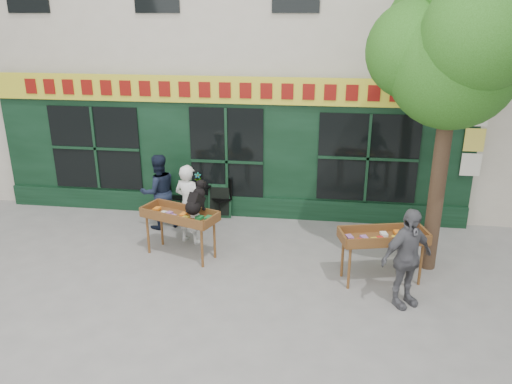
% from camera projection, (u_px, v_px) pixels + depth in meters
% --- Properties ---
extents(ground, '(80.00, 80.00, 0.00)m').
position_uv_depth(ground, '(206.00, 259.00, 9.89)').
color(ground, slate).
rests_on(ground, ground).
extents(street_tree, '(3.05, 2.90, 5.60)m').
position_uv_depth(street_tree, '(458.00, 45.00, 8.26)').
color(street_tree, '#382619').
rests_on(street_tree, ground).
extents(book_cart_center, '(1.62, 1.09, 0.99)m').
position_uv_depth(book_cart_center, '(180.00, 217.00, 9.78)').
color(book_cart_center, brown).
rests_on(book_cart_center, ground).
extents(dog, '(0.52, 0.68, 0.60)m').
position_uv_depth(dog, '(196.00, 197.00, 9.53)').
color(dog, black).
rests_on(dog, book_cart_center).
extents(woman, '(0.72, 0.59, 1.70)m').
position_uv_depth(woman, '(189.00, 204.00, 10.37)').
color(woman, silver).
rests_on(woman, ground).
extents(book_cart_right, '(1.61, 0.96, 0.99)m').
position_uv_depth(book_cart_right, '(383.00, 239.00, 8.83)').
color(book_cart_right, brown).
rests_on(book_cart_right, ground).
extents(man_right, '(1.06, 0.90, 1.71)m').
position_uv_depth(man_right, '(407.00, 258.00, 8.09)').
color(man_right, '#55555A').
rests_on(man_right, ground).
extents(bistro_table, '(0.60, 0.60, 0.76)m').
position_uv_depth(bistro_table, '(199.00, 194.00, 11.85)').
color(bistro_table, black).
rests_on(bistro_table, ground).
extents(bistro_chair_left, '(0.37, 0.36, 0.95)m').
position_uv_depth(bistro_chair_left, '(173.00, 192.00, 11.92)').
color(bistro_chair_left, black).
rests_on(bistro_chair_left, ground).
extents(bistro_chair_right, '(0.51, 0.51, 0.95)m').
position_uv_depth(bistro_chair_right, '(224.00, 194.00, 11.82)').
color(bistro_chair_right, black).
rests_on(bistro_chair_right, ground).
extents(potted_plant, '(0.19, 0.15, 0.32)m').
position_uv_depth(potted_plant, '(198.00, 179.00, 11.72)').
color(potted_plant, gray).
rests_on(potted_plant, bistro_table).
extents(man_left, '(1.05, 1.00, 1.70)m').
position_uv_depth(man_left, '(159.00, 192.00, 11.10)').
color(man_left, black).
rests_on(man_left, ground).
extents(chalkboard, '(0.56, 0.20, 0.79)m').
position_uv_depth(chalkboard, '(220.00, 201.00, 11.82)').
color(chalkboard, black).
rests_on(chalkboard, ground).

